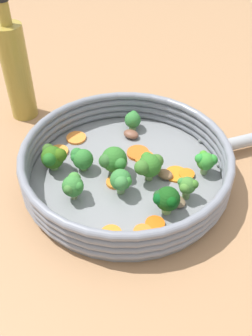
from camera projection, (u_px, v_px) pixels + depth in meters
ground_plane at (126, 179)px, 0.71m from camera, size 4.00×4.00×0.00m
skillet at (126, 177)px, 0.71m from camera, size 0.35×0.35×0.01m
skillet_rim_wall at (126, 162)px, 0.69m from camera, size 0.37×0.37×0.06m
skillet_rivet_left at (219, 165)px, 0.72m from camera, size 0.01×0.01×0.01m
skillet_rivet_right at (200, 141)px, 0.77m from camera, size 0.01×0.01×0.01m
carrot_slice_0 at (76, 138)px, 0.78m from camera, size 0.04×0.04×0.00m
carrot_slice_1 at (146, 159)px, 0.73m from camera, size 0.05×0.05×0.01m
carrot_slice_2 at (116, 161)px, 0.73m from camera, size 0.05×0.05×0.01m
carrot_slice_3 at (116, 183)px, 0.68m from camera, size 0.04×0.04×0.01m
carrot_slice_4 at (176, 174)px, 0.70m from camera, size 0.06×0.06×0.00m
carrot_slice_5 at (155, 224)px, 0.62m from camera, size 0.04×0.04×0.00m
carrot_slice_6 at (143, 232)px, 0.61m from camera, size 0.04×0.04×0.00m
carrot_slice_7 at (138, 153)px, 0.74m from camera, size 0.06×0.06×0.01m
carrot_slice_8 at (59, 151)px, 0.75m from camera, size 0.04×0.04×0.00m
carrot_slice_9 at (187, 174)px, 0.70m from camera, size 0.03×0.03×0.01m
carrot_slice_10 at (111, 234)px, 0.60m from camera, size 0.04×0.04×0.01m
broccoli_floret_0 at (53, 157)px, 0.70m from camera, size 0.05×0.04×0.05m
broccoli_floret_1 at (187, 186)px, 0.64m from camera, size 0.03×0.03×0.04m
broccoli_floret_2 at (81, 158)px, 0.70m from camera, size 0.04×0.04×0.04m
broccoli_floret_3 at (73, 185)px, 0.64m from camera, size 0.04×0.04×0.05m
broccoli_floret_4 at (149, 165)px, 0.68m from camera, size 0.04×0.05×0.05m
broccoli_floret_5 at (166, 199)px, 0.62m from camera, size 0.04×0.04×0.05m
broccoli_floret_6 at (133, 119)px, 0.79m from camera, size 0.03×0.03×0.04m
broccoli_floret_7 at (113, 160)px, 0.69m from camera, size 0.05×0.05×0.05m
broccoli_floret_8 at (206, 161)px, 0.69m from camera, size 0.04×0.03×0.04m
broccoli_floret_9 at (121, 181)px, 0.65m from camera, size 0.04×0.04×0.05m
mushroom_piece_0 at (131, 134)px, 0.78m from camera, size 0.03×0.03×0.01m
mushroom_piece_1 at (165, 174)px, 0.70m from camera, size 0.03×0.02×0.01m
mushroom_piece_2 at (175, 201)px, 0.65m from camera, size 0.04×0.03×0.01m
mushroom_piece_3 at (153, 166)px, 0.71m from camera, size 0.03×0.03×0.01m
oil_bottle at (17, 71)px, 0.79m from camera, size 0.05×0.05×0.25m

